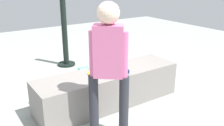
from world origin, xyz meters
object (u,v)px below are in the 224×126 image
cake_plate (95,72)px  water_bottle_near_gift (101,82)px  child_seated (116,56)px  handbag_brown_canvas (106,74)px  gift_bag (84,75)px  handbag_black_leather (46,95)px  party_cup_red (93,67)px  adult_standing (109,60)px

cake_plate → water_bottle_near_gift: (0.37, 0.46, -0.41)m
child_seated → cake_plate: bearing=164.9°
water_bottle_near_gift → handbag_brown_canvas: 0.34m
gift_bag → handbag_black_leather: (-0.80, -0.31, -0.03)m
child_seated → handbag_black_leather: size_ratio=1.42×
gift_bag → water_bottle_near_gift: (0.13, -0.33, -0.04)m
child_seated → party_cup_red: (0.42, 1.41, -0.66)m
child_seated → handbag_black_leather: bearing=147.1°
cake_plate → handbag_black_leather: size_ratio=0.66×
adult_standing → handbag_black_leather: bearing=107.1°
adult_standing → water_bottle_near_gift: bearing=62.6°
water_bottle_near_gift → handbag_black_leather: (-0.94, 0.02, 0.01)m
gift_bag → party_cup_red: 0.72m
cake_plate → handbag_black_leather: cake_plate is taller
child_seated → gift_bag: 1.04m
child_seated → gift_bag: child_seated is taller
child_seated → handbag_black_leather: child_seated is taller
water_bottle_near_gift → handbag_black_leather: 0.94m
child_seated → adult_standing: bearing=-130.4°
child_seated → adult_standing: 0.81m
adult_standing → child_seated: bearing=49.6°
cake_plate → handbag_black_leather: bearing=140.0°
handbag_brown_canvas → water_bottle_near_gift: bearing=-137.3°
cake_plate → party_cup_red: cake_plate is taller
child_seated → cake_plate: size_ratio=2.16×
child_seated → gift_bag: (-0.05, 0.87, -0.56)m
water_bottle_near_gift → handbag_black_leather: size_ratio=0.70×
cake_plate → water_bottle_near_gift: cake_plate is taller
adult_standing → handbag_brown_canvas: adult_standing is taller
water_bottle_near_gift → party_cup_red: 0.94m
party_cup_red → handbag_black_leather: size_ratio=0.28×
adult_standing → handbag_black_leather: size_ratio=4.51×
handbag_black_leather → handbag_brown_canvas: size_ratio=1.02×
party_cup_red → handbag_brown_canvas: handbag_brown_canvas is taller
handbag_black_leather → cake_plate: bearing=-40.0°
child_seated → handbag_black_leather: 1.18m
handbag_brown_canvas → handbag_black_leather: bearing=-169.8°
adult_standing → party_cup_red: adult_standing is taller
party_cup_red → water_bottle_near_gift: bearing=-111.0°
party_cup_red → handbag_brown_canvas: 0.65m
cake_plate → water_bottle_near_gift: size_ratio=0.95×
cake_plate → party_cup_red: (0.71, 1.33, -0.47)m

